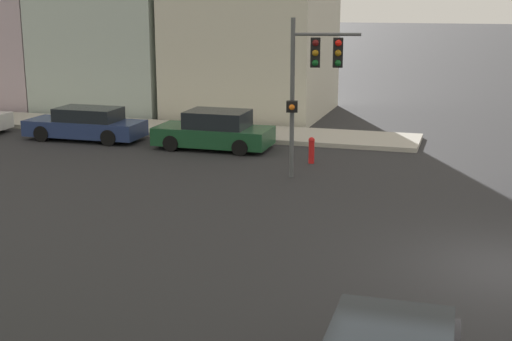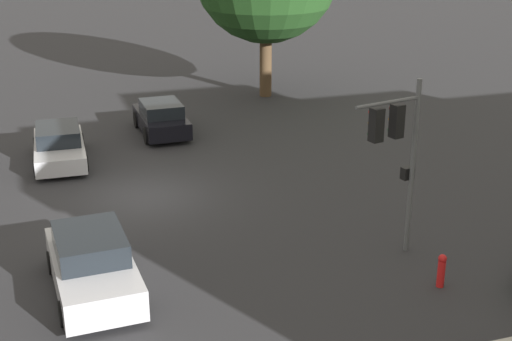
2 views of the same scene
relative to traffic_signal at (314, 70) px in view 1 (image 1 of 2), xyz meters
The scene contains 5 objects.
rowhouse_backdrop 18.93m from the traffic_signal, 51.94° to the left, with size 7.87×26.48×12.29m.
traffic_signal is the anchor object (origin of this frame).
parked_car_0 6.28m from the traffic_signal, 53.47° to the left, with size 2.06×4.40×1.46m.
parked_car_1 11.02m from the traffic_signal, 71.14° to the left, with size 1.88×4.79×1.32m.
fire_hydrant 3.61m from the traffic_signal, 13.19° to the left, with size 0.22×0.22×0.92m.
Camera 1 is at (-15.16, 1.12, 5.61)m, focal length 50.00 mm.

